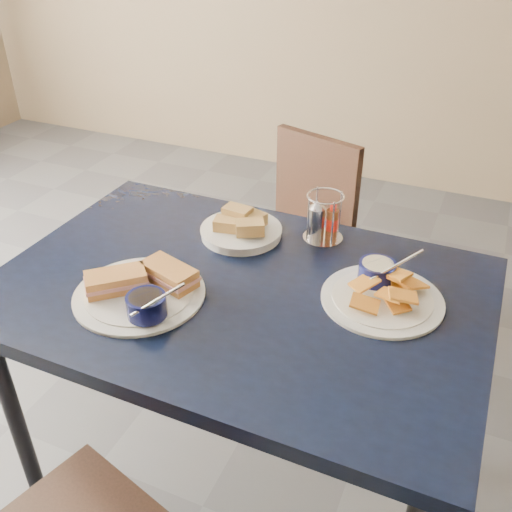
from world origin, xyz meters
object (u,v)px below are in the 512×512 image
at_px(sandwich_plate, 142,289).
at_px(condiment_caddy, 322,220).
at_px(chair_far, 296,223).
at_px(dining_table, 239,308).
at_px(plantain_plate, 382,289).
at_px(bread_basket, 241,228).

bearing_deg(sandwich_plate, condiment_caddy, 54.64).
height_order(chair_far, condiment_caddy, condiment_caddy).
xyz_separation_m(chair_far, condiment_caddy, (0.27, -0.56, 0.35)).
height_order(dining_table, plantain_plate, plantain_plate).
relative_size(plantain_plate, condiment_caddy, 2.10).
relative_size(dining_table, plantain_plate, 4.17).
height_order(sandwich_plate, bread_basket, sandwich_plate).
bearing_deg(bread_basket, condiment_caddy, 19.87).
xyz_separation_m(dining_table, plantain_plate, (0.33, 0.10, 0.09)).
height_order(plantain_plate, bread_basket, plantain_plate).
relative_size(dining_table, chair_far, 1.50).
height_order(plantain_plate, condiment_caddy, condiment_caddy).
height_order(dining_table, chair_far, chair_far).
bearing_deg(plantain_plate, bread_basket, 163.65).
bearing_deg(dining_table, plantain_plate, 16.79).
distance_m(dining_table, plantain_plate, 0.35).
relative_size(chair_far, sandwich_plate, 2.47).
bearing_deg(condiment_caddy, bread_basket, -160.13).
height_order(sandwich_plate, condiment_caddy, condiment_caddy).
height_order(chair_far, bread_basket, bread_basket).
height_order(dining_table, bread_basket, bread_basket).
xyz_separation_m(dining_table, chair_far, (-0.15, 0.86, -0.23)).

